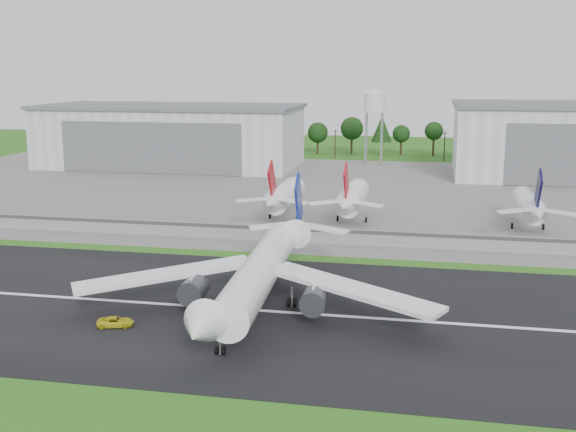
% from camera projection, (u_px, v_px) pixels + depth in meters
% --- Properties ---
extents(ground, '(600.00, 600.00, 0.00)m').
position_uv_depth(ground, '(299.00, 338.00, 101.48)').
color(ground, '#235815').
rests_on(ground, ground).
extents(runway, '(320.00, 60.00, 0.10)m').
position_uv_depth(runway, '(311.00, 314.00, 111.07)').
color(runway, black).
rests_on(runway, ground).
extents(runway_centerline, '(220.00, 1.00, 0.02)m').
position_uv_depth(runway_centerline, '(311.00, 314.00, 111.05)').
color(runway_centerline, white).
rests_on(runway_centerline, runway).
extents(apron, '(320.00, 150.00, 0.10)m').
position_uv_depth(apron, '(372.00, 193.00, 216.63)').
color(apron, slate).
rests_on(apron, ground).
extents(blast_fence, '(240.00, 0.61, 3.50)m').
position_uv_depth(blast_fence, '(346.00, 237.00, 153.88)').
color(blast_fence, gray).
rests_on(blast_fence, ground).
extents(hangar_west, '(97.00, 44.00, 23.20)m').
position_uv_depth(hangar_west, '(171.00, 136.00, 272.80)').
color(hangar_west, silver).
rests_on(hangar_west, ground).
extents(water_tower, '(8.40, 8.40, 29.40)m').
position_uv_depth(water_tower, '(375.00, 100.00, 274.96)').
color(water_tower, '#99999E').
rests_on(water_tower, ground).
extents(utility_poles, '(230.00, 3.00, 12.00)m').
position_uv_depth(utility_poles, '(389.00, 160.00, 293.42)').
color(utility_poles, black).
rests_on(utility_poles, ground).
extents(treeline, '(320.00, 16.00, 22.00)m').
position_uv_depth(treeline, '(391.00, 155.00, 307.81)').
color(treeline, black).
rests_on(treeline, ground).
extents(main_airliner, '(57.20, 59.22, 18.17)m').
position_uv_depth(main_airliner, '(258.00, 282.00, 111.25)').
color(main_airliner, white).
rests_on(main_airliner, runway).
extents(ground_vehicle, '(5.77, 3.89, 1.47)m').
position_uv_depth(ground_vehicle, '(115.00, 322.00, 105.59)').
color(ground_vehicle, gold).
rests_on(ground_vehicle, runway).
extents(parked_jet_red_a, '(7.36, 31.29, 16.64)m').
position_uv_depth(parked_jet_red_a, '(282.00, 196.00, 177.24)').
color(parked_jet_red_a, white).
rests_on(parked_jet_red_a, ground).
extents(parked_jet_red_b, '(7.36, 31.29, 16.66)m').
position_uv_depth(parked_jet_red_b, '(352.00, 199.00, 173.95)').
color(parked_jet_red_b, white).
rests_on(parked_jet_red_b, ground).
extents(parked_jet_navy, '(7.36, 31.29, 16.35)m').
position_uv_depth(parked_jet_navy, '(530.00, 206.00, 166.01)').
color(parked_jet_navy, silver).
rests_on(parked_jet_navy, ground).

